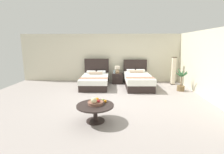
{
  "coord_description": "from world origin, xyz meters",
  "views": [
    {
      "loc": [
        0.12,
        -5.82,
        2.01
      ],
      "look_at": [
        -0.15,
        0.57,
        0.74
      ],
      "focal_mm": 26.82,
      "sensor_mm": 36.0,
      "label": 1
    }
  ],
  "objects_px": {
    "bed_near_corner": "(138,80)",
    "potted_palm": "(181,85)",
    "floor_lamp_corner": "(173,71)",
    "coffee_table": "(95,108)",
    "loose_apple": "(103,100)",
    "table_lamp": "(118,69)",
    "vase": "(114,72)",
    "bed_near_window": "(95,80)",
    "nightstand": "(117,78)",
    "loose_orange": "(105,101)",
    "fruit_bowl": "(95,102)"
  },
  "relations": [
    {
      "from": "bed_near_corner",
      "to": "potted_palm",
      "type": "relative_size",
      "value": 2.34
    },
    {
      "from": "bed_near_corner",
      "to": "floor_lamp_corner",
      "type": "height_order",
      "value": "floor_lamp_corner"
    },
    {
      "from": "coffee_table",
      "to": "loose_apple",
      "type": "xyz_separation_m",
      "value": [
        0.17,
        0.28,
        0.13
      ]
    },
    {
      "from": "table_lamp",
      "to": "potted_palm",
      "type": "distance_m",
      "value": 3.1
    },
    {
      "from": "table_lamp",
      "to": "coffee_table",
      "type": "bearing_deg",
      "value": -96.96
    },
    {
      "from": "loose_apple",
      "to": "vase",
      "type": "bearing_deg",
      "value": 87.09
    },
    {
      "from": "vase",
      "to": "potted_palm",
      "type": "distance_m",
      "value": 3.21
    },
    {
      "from": "bed_near_window",
      "to": "coffee_table",
      "type": "relative_size",
      "value": 2.19
    },
    {
      "from": "bed_near_corner",
      "to": "nightstand",
      "type": "height_order",
      "value": "bed_near_corner"
    },
    {
      "from": "floor_lamp_corner",
      "to": "bed_near_window",
      "type": "bearing_deg",
      "value": -171.61
    },
    {
      "from": "coffee_table",
      "to": "floor_lamp_corner",
      "type": "bearing_deg",
      "value": 52.07
    },
    {
      "from": "coffee_table",
      "to": "loose_apple",
      "type": "height_order",
      "value": "loose_apple"
    },
    {
      "from": "nightstand",
      "to": "vase",
      "type": "relative_size",
      "value": 3.08
    },
    {
      "from": "bed_near_corner",
      "to": "loose_apple",
      "type": "distance_m",
      "value": 3.67
    },
    {
      "from": "loose_apple",
      "to": "potted_palm",
      "type": "distance_m",
      "value": 4.21
    },
    {
      "from": "bed_near_corner",
      "to": "floor_lamp_corner",
      "type": "distance_m",
      "value": 1.96
    },
    {
      "from": "nightstand",
      "to": "vase",
      "type": "xyz_separation_m",
      "value": [
        -0.16,
        -0.04,
        0.35
      ]
    },
    {
      "from": "bed_near_window",
      "to": "loose_apple",
      "type": "xyz_separation_m",
      "value": [
        0.7,
        -3.43,
        0.2
      ]
    },
    {
      "from": "bed_near_corner",
      "to": "table_lamp",
      "type": "distance_m",
      "value": 1.26
    },
    {
      "from": "loose_orange",
      "to": "floor_lamp_corner",
      "type": "bearing_deg",
      "value": 53.02
    },
    {
      "from": "bed_near_window",
      "to": "coffee_table",
      "type": "xyz_separation_m",
      "value": [
        0.53,
        -3.71,
        0.06
      ]
    },
    {
      "from": "bed_near_window",
      "to": "bed_near_corner",
      "type": "distance_m",
      "value": 2.03
    },
    {
      "from": "bed_near_corner",
      "to": "loose_orange",
      "type": "height_order",
      "value": "bed_near_corner"
    },
    {
      "from": "floor_lamp_corner",
      "to": "coffee_table",
      "type": "bearing_deg",
      "value": -127.93
    },
    {
      "from": "coffee_table",
      "to": "floor_lamp_corner",
      "type": "relative_size",
      "value": 0.71
    },
    {
      "from": "fruit_bowl",
      "to": "loose_orange",
      "type": "xyz_separation_m",
      "value": [
        0.25,
        0.16,
        -0.03
      ]
    },
    {
      "from": "nightstand",
      "to": "floor_lamp_corner",
      "type": "xyz_separation_m",
      "value": [
        2.8,
        -0.09,
        0.42
      ]
    },
    {
      "from": "bed_near_window",
      "to": "loose_apple",
      "type": "bearing_deg",
      "value": -78.44
    },
    {
      "from": "nightstand",
      "to": "coffee_table",
      "type": "relative_size",
      "value": 0.56
    },
    {
      "from": "fruit_bowl",
      "to": "floor_lamp_corner",
      "type": "distance_m",
      "value": 5.41
    },
    {
      "from": "bed_near_corner",
      "to": "vase",
      "type": "relative_size",
      "value": 12.98
    },
    {
      "from": "table_lamp",
      "to": "floor_lamp_corner",
      "type": "bearing_deg",
      "value": -2.27
    },
    {
      "from": "fruit_bowl",
      "to": "loose_orange",
      "type": "bearing_deg",
      "value": 32.2
    },
    {
      "from": "bed_near_corner",
      "to": "table_lamp",
      "type": "relative_size",
      "value": 6.09
    },
    {
      "from": "nightstand",
      "to": "floor_lamp_corner",
      "type": "height_order",
      "value": "floor_lamp_corner"
    },
    {
      "from": "vase",
      "to": "loose_apple",
      "type": "bearing_deg",
      "value": -92.91
    },
    {
      "from": "nightstand",
      "to": "vase",
      "type": "height_order",
      "value": "vase"
    },
    {
      "from": "table_lamp",
      "to": "fruit_bowl",
      "type": "xyz_separation_m",
      "value": [
        -0.54,
        -4.37,
        -0.22
      ]
    },
    {
      "from": "potted_palm",
      "to": "nightstand",
      "type": "bearing_deg",
      "value": 154.86
    },
    {
      "from": "vase",
      "to": "nightstand",
      "type": "bearing_deg",
      "value": 13.87
    },
    {
      "from": "loose_apple",
      "to": "loose_orange",
      "type": "bearing_deg",
      "value": -49.89
    },
    {
      "from": "bed_near_window",
      "to": "vase",
      "type": "xyz_separation_m",
      "value": [
        0.91,
        0.62,
        0.32
      ]
    },
    {
      "from": "bed_near_window",
      "to": "fruit_bowl",
      "type": "distance_m",
      "value": 3.73
    },
    {
      "from": "loose_orange",
      "to": "potted_palm",
      "type": "distance_m",
      "value": 4.21
    },
    {
      "from": "bed_near_corner",
      "to": "loose_apple",
      "type": "xyz_separation_m",
      "value": [
        -1.33,
        -3.42,
        0.17
      ]
    },
    {
      "from": "coffee_table",
      "to": "fruit_bowl",
      "type": "bearing_deg",
      "value": 86.65
    },
    {
      "from": "floor_lamp_corner",
      "to": "vase",
      "type": "bearing_deg",
      "value": 179.01
    },
    {
      "from": "nightstand",
      "to": "coffee_table",
      "type": "distance_m",
      "value": 4.41
    },
    {
      "from": "bed_near_window",
      "to": "bed_near_corner",
      "type": "relative_size",
      "value": 0.94
    },
    {
      "from": "loose_apple",
      "to": "coffee_table",
      "type": "bearing_deg",
      "value": -121.16
    }
  ]
}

